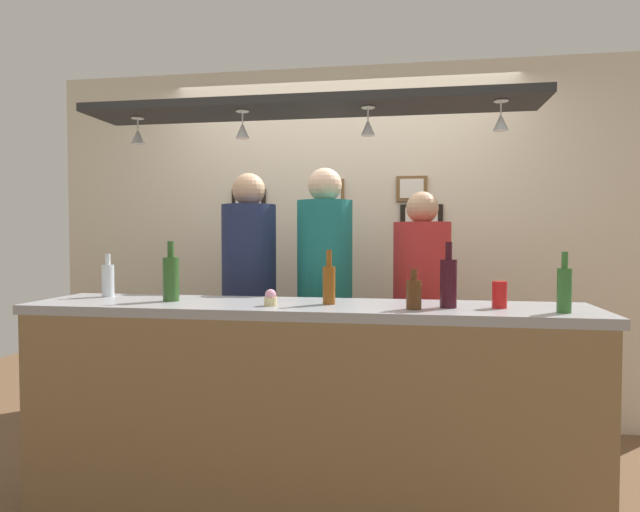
{
  "coord_description": "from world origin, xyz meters",
  "views": [
    {
      "loc": [
        0.49,
        -2.91,
        1.37
      ],
      "look_at": [
        0.0,
        0.1,
        1.25
      ],
      "focal_mm": 30.54,
      "sensor_mm": 36.0,
      "label": 1
    }
  ],
  "objects_px": {
    "person_middle_teal_shirt": "(325,282)",
    "bottle_champagne_green": "(171,277)",
    "bottle_soda_clear": "(108,279)",
    "drink_can": "(500,295)",
    "person_left_navy_shirt": "(249,284)",
    "person_right_red_shirt": "(422,300)",
    "picture_frame_lower_pair": "(421,217)",
    "bottle_beer_amber_tall": "(329,283)",
    "picture_frame_crest": "(332,197)",
    "bottle_wine_dark_red": "(448,282)",
    "cupcake": "(271,298)",
    "bottle_beer_green_import": "(564,288)",
    "picture_frame_caricature": "(249,211)",
    "bottle_beer_brown_stubby": "(414,294)",
    "picture_frame_upper_small": "(412,189)"
  },
  "relations": [
    {
      "from": "bottle_soda_clear",
      "to": "picture_frame_caricature",
      "type": "xyz_separation_m",
      "value": [
        0.4,
        1.28,
        0.42
      ]
    },
    {
      "from": "drink_can",
      "to": "picture_frame_upper_small",
      "type": "bearing_deg",
      "value": 105.41
    },
    {
      "from": "bottle_beer_amber_tall",
      "to": "person_right_red_shirt",
      "type": "bearing_deg",
      "value": 58.4
    },
    {
      "from": "bottle_beer_amber_tall",
      "to": "bottle_soda_clear",
      "type": "relative_size",
      "value": 1.13
    },
    {
      "from": "picture_frame_crest",
      "to": "person_right_red_shirt",
      "type": "bearing_deg",
      "value": -46.23
    },
    {
      "from": "drink_can",
      "to": "picture_frame_lower_pair",
      "type": "height_order",
      "value": "picture_frame_lower_pair"
    },
    {
      "from": "bottle_wine_dark_red",
      "to": "cupcake",
      "type": "relative_size",
      "value": 3.85
    },
    {
      "from": "person_left_navy_shirt",
      "to": "bottle_beer_green_import",
      "type": "distance_m",
      "value": 1.86
    },
    {
      "from": "bottle_beer_brown_stubby",
      "to": "cupcake",
      "type": "distance_m",
      "value": 0.66
    },
    {
      "from": "person_middle_teal_shirt",
      "to": "drink_can",
      "type": "height_order",
      "value": "person_middle_teal_shirt"
    },
    {
      "from": "person_left_navy_shirt",
      "to": "picture_frame_lower_pair",
      "type": "height_order",
      "value": "person_left_navy_shirt"
    },
    {
      "from": "bottle_beer_green_import",
      "to": "cupcake",
      "type": "relative_size",
      "value": 3.33
    },
    {
      "from": "person_left_navy_shirt",
      "to": "person_right_red_shirt",
      "type": "bearing_deg",
      "value": 0.0
    },
    {
      "from": "person_left_navy_shirt",
      "to": "bottle_champagne_green",
      "type": "height_order",
      "value": "person_left_navy_shirt"
    },
    {
      "from": "bottle_champagne_green",
      "to": "bottle_beer_green_import",
      "type": "distance_m",
      "value": 1.83
    },
    {
      "from": "picture_frame_lower_pair",
      "to": "bottle_wine_dark_red",
      "type": "bearing_deg",
      "value": -86.34
    },
    {
      "from": "bottle_champagne_green",
      "to": "bottle_soda_clear",
      "type": "height_order",
      "value": "bottle_champagne_green"
    },
    {
      "from": "bottle_beer_amber_tall",
      "to": "cupcake",
      "type": "bearing_deg",
      "value": -158.49
    },
    {
      "from": "bottle_champagne_green",
      "to": "bottle_soda_clear",
      "type": "bearing_deg",
      "value": 162.86
    },
    {
      "from": "bottle_soda_clear",
      "to": "picture_frame_caricature",
      "type": "height_order",
      "value": "picture_frame_caricature"
    },
    {
      "from": "bottle_beer_brown_stubby",
      "to": "drink_can",
      "type": "height_order",
      "value": "bottle_beer_brown_stubby"
    },
    {
      "from": "person_left_navy_shirt",
      "to": "picture_frame_crest",
      "type": "relative_size",
      "value": 6.76
    },
    {
      "from": "bottle_soda_clear",
      "to": "drink_can",
      "type": "distance_m",
      "value": 2.0
    },
    {
      "from": "picture_frame_caricature",
      "to": "person_middle_teal_shirt",
      "type": "bearing_deg",
      "value": -44.27
    },
    {
      "from": "bottle_champagne_green",
      "to": "drink_can",
      "type": "bearing_deg",
      "value": -0.3
    },
    {
      "from": "cupcake",
      "to": "picture_frame_lower_pair",
      "type": "xyz_separation_m",
      "value": [
        0.72,
        1.5,
        0.42
      ]
    },
    {
      "from": "person_middle_teal_shirt",
      "to": "picture_frame_caricature",
      "type": "relative_size",
      "value": 5.24
    },
    {
      "from": "picture_frame_lower_pair",
      "to": "picture_frame_crest",
      "type": "xyz_separation_m",
      "value": [
        -0.65,
        0.0,
        0.15
      ]
    },
    {
      "from": "bottle_beer_amber_tall",
      "to": "bottle_beer_brown_stubby",
      "type": "height_order",
      "value": "bottle_beer_amber_tall"
    },
    {
      "from": "bottle_soda_clear",
      "to": "picture_frame_lower_pair",
      "type": "height_order",
      "value": "picture_frame_lower_pair"
    },
    {
      "from": "picture_frame_crest",
      "to": "bottle_wine_dark_red",
      "type": "bearing_deg",
      "value": -62.78
    },
    {
      "from": "bottle_wine_dark_red",
      "to": "bottle_soda_clear",
      "type": "xyz_separation_m",
      "value": [
        -1.77,
        0.16,
        -0.03
      ]
    },
    {
      "from": "picture_frame_crest",
      "to": "bottle_beer_amber_tall",
      "type": "bearing_deg",
      "value": -82.43
    },
    {
      "from": "person_left_navy_shirt",
      "to": "bottle_soda_clear",
      "type": "height_order",
      "value": "person_left_navy_shirt"
    },
    {
      "from": "bottle_wine_dark_red",
      "to": "picture_frame_crest",
      "type": "bearing_deg",
      "value": 117.22
    },
    {
      "from": "drink_can",
      "to": "picture_frame_lower_pair",
      "type": "relative_size",
      "value": 0.41
    },
    {
      "from": "picture_frame_lower_pair",
      "to": "picture_frame_caricature",
      "type": "xyz_separation_m",
      "value": [
        -1.28,
        0.0,
        0.05
      ]
    },
    {
      "from": "picture_frame_lower_pair",
      "to": "bottle_beer_amber_tall",
      "type": "bearing_deg",
      "value": -108.23
    },
    {
      "from": "person_left_navy_shirt",
      "to": "bottle_champagne_green",
      "type": "relative_size",
      "value": 5.86
    },
    {
      "from": "bottle_wine_dark_red",
      "to": "picture_frame_caricature",
      "type": "xyz_separation_m",
      "value": [
        -1.37,
        1.44,
        0.39
      ]
    },
    {
      "from": "person_middle_teal_shirt",
      "to": "bottle_beer_green_import",
      "type": "xyz_separation_m",
      "value": [
        1.16,
        -0.86,
        0.06
      ]
    },
    {
      "from": "bottle_soda_clear",
      "to": "picture_frame_lower_pair",
      "type": "relative_size",
      "value": 0.77
    },
    {
      "from": "bottle_beer_green_import",
      "to": "picture_frame_upper_small",
      "type": "distance_m",
      "value": 1.74
    },
    {
      "from": "bottle_beer_amber_tall",
      "to": "bottle_beer_brown_stubby",
      "type": "xyz_separation_m",
      "value": [
        0.4,
        -0.12,
        -0.03
      ]
    },
    {
      "from": "bottle_champagne_green",
      "to": "picture_frame_crest",
      "type": "relative_size",
      "value": 1.15
    },
    {
      "from": "picture_frame_upper_small",
      "to": "bottle_beer_brown_stubby",
      "type": "bearing_deg",
      "value": -89.74
    },
    {
      "from": "person_middle_teal_shirt",
      "to": "bottle_soda_clear",
      "type": "relative_size",
      "value": 7.74
    },
    {
      "from": "bottle_beer_amber_tall",
      "to": "bottle_beer_green_import",
      "type": "height_order",
      "value": "same"
    },
    {
      "from": "picture_frame_upper_small",
      "to": "picture_frame_crest",
      "type": "bearing_deg",
      "value": 180.0
    },
    {
      "from": "person_middle_teal_shirt",
      "to": "bottle_champagne_green",
      "type": "bearing_deg",
      "value": -131.91
    }
  ]
}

